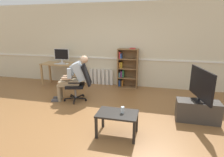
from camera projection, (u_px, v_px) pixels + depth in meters
ground_plane at (96, 119)px, 4.01m from camera, size 18.00×18.00×0.00m
back_wall at (121, 46)px, 6.14m from camera, size 12.00×0.13×2.70m
computer_desk at (62, 67)px, 6.30m from camera, size 1.32×0.57×0.76m
imac_monitor at (62, 55)px, 6.27m from camera, size 0.53×0.14×0.48m
keyboard at (60, 64)px, 6.13m from camera, size 0.37×0.12×0.02m
computer_mouse at (67, 64)px, 6.09m from camera, size 0.06×0.10×0.03m
bookshelf at (127, 69)px, 6.08m from camera, size 0.65×0.29×1.30m
radiator at (101, 77)px, 6.47m from camera, size 0.83×0.08×0.53m
office_chair at (80, 81)px, 4.96m from camera, size 0.76×0.64×0.99m
person_seated at (74, 77)px, 4.92m from camera, size 1.00×0.55×1.22m
tv_stand at (198, 111)px, 3.90m from camera, size 0.86×0.37×0.44m
tv_screen at (201, 85)px, 3.75m from camera, size 0.26×1.00×0.68m
coffee_table at (117, 116)px, 3.34m from camera, size 0.73×0.47×0.44m
drinking_glass at (123, 110)px, 3.31m from camera, size 0.06×0.06×0.12m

